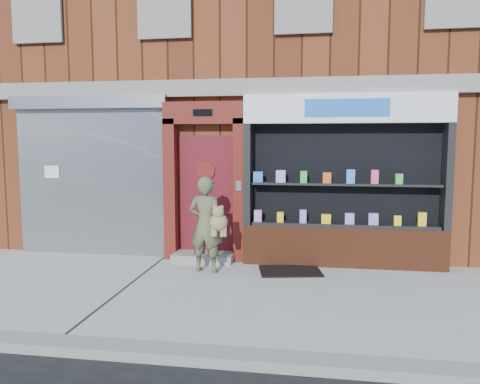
# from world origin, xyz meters

# --- Properties ---
(ground) EXTENTS (80.00, 80.00, 0.00)m
(ground) POSITION_xyz_m (0.00, 0.00, 0.00)
(ground) COLOR #9E9E99
(ground) RESTS_ON ground
(curb) EXTENTS (60.00, 0.30, 0.12)m
(curb) POSITION_xyz_m (0.00, -2.15, 0.06)
(curb) COLOR gray
(curb) RESTS_ON ground
(building) EXTENTS (12.00, 8.16, 8.00)m
(building) POSITION_xyz_m (-0.00, 5.99, 4.00)
(building) COLOR #5C2815
(building) RESTS_ON ground
(shutter_bay) EXTENTS (3.10, 0.30, 3.04)m
(shutter_bay) POSITION_xyz_m (-3.00, 1.93, 1.72)
(shutter_bay) COLOR gray
(shutter_bay) RESTS_ON ground
(red_door_bay) EXTENTS (1.52, 0.58, 2.90)m
(red_door_bay) POSITION_xyz_m (-0.75, 1.86, 1.46)
(red_door_bay) COLOR #4F130D
(red_door_bay) RESTS_ON ground
(pharmacy_bay) EXTENTS (3.50, 0.41, 3.00)m
(pharmacy_bay) POSITION_xyz_m (1.75, 1.81, 1.37)
(pharmacy_bay) COLOR brown
(pharmacy_bay) RESTS_ON ground
(woman) EXTENTS (0.72, 0.55, 1.61)m
(woman) POSITION_xyz_m (-0.53, 1.02, 0.82)
(woman) COLOR brown
(woman) RESTS_ON ground
(doormat) EXTENTS (1.14, 0.89, 0.03)m
(doormat) POSITION_xyz_m (0.86, 1.24, 0.01)
(doormat) COLOR black
(doormat) RESTS_ON ground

